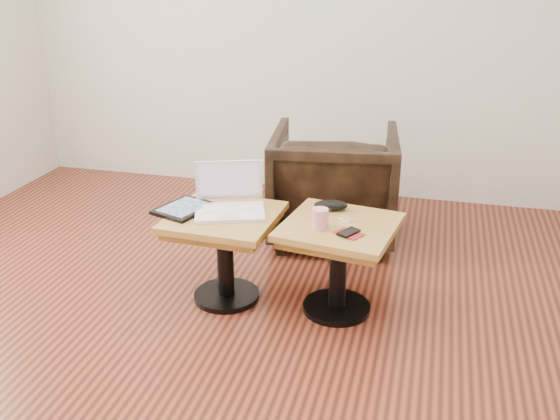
% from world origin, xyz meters
% --- Properties ---
extents(room_shell, '(4.52, 4.52, 2.71)m').
position_xyz_m(room_shell, '(0.00, 0.00, 1.35)').
color(room_shell, '#3C1912').
rests_on(room_shell, ground).
extents(side_table_left, '(0.53, 0.53, 0.46)m').
position_xyz_m(side_table_left, '(-0.24, 0.59, 0.34)').
color(side_table_left, black).
rests_on(side_table_left, ground).
extents(side_table_right, '(0.58, 0.58, 0.46)m').
position_xyz_m(side_table_right, '(0.32, 0.61, 0.34)').
color(side_table_right, black).
rests_on(side_table_right, ground).
extents(laptop, '(0.40, 0.37, 0.23)m').
position_xyz_m(laptop, '(-0.22, 0.64, 0.50)').
color(laptop, white).
rests_on(laptop, side_table_left).
extents(tablet, '(0.29, 0.32, 0.02)m').
position_xyz_m(tablet, '(-0.44, 0.59, 0.47)').
color(tablet, black).
rests_on(tablet, side_table_left).
extents(charging_adapter, '(0.05, 0.05, 0.02)m').
position_xyz_m(charging_adapter, '(-0.42, 0.80, 0.47)').
color(charging_adapter, white).
rests_on(charging_adapter, side_table_left).
extents(glasses_case, '(0.17, 0.10, 0.05)m').
position_xyz_m(glasses_case, '(0.25, 0.77, 0.48)').
color(glasses_case, black).
rests_on(glasses_case, side_table_right).
extents(striped_cup, '(0.10, 0.10, 0.10)m').
position_xyz_m(striped_cup, '(0.24, 0.54, 0.51)').
color(striped_cup, '#F0405F').
rests_on(striped_cup, side_table_right).
extents(earbuds_tangle, '(0.07, 0.05, 0.01)m').
position_xyz_m(earbuds_tangle, '(0.34, 0.64, 0.46)').
color(earbuds_tangle, white).
rests_on(earbuds_tangle, side_table_right).
extents(phone_on_sleeve, '(0.15, 0.13, 0.01)m').
position_xyz_m(phone_on_sleeve, '(0.38, 0.51, 0.46)').
color(phone_on_sleeve, maroon).
rests_on(phone_on_sleeve, side_table_right).
extents(armchair, '(0.81, 0.82, 0.67)m').
position_xyz_m(armchair, '(0.15, 1.46, 0.34)').
color(armchair, black).
rests_on(armchair, ground).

